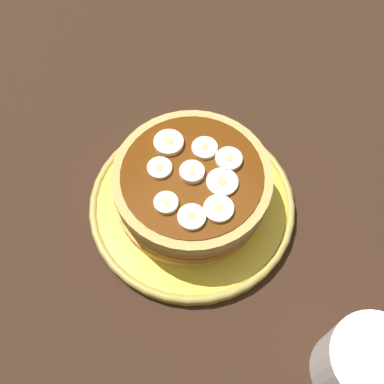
# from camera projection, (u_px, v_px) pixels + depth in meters

# --- Properties ---
(ground_plane) EXTENTS (1.40, 1.40, 0.03)m
(ground_plane) POSITION_uv_depth(u_px,v_px,m) (192.00, 213.00, 0.61)
(ground_plane) COLOR black
(plate) EXTENTS (0.26, 0.26, 0.02)m
(plate) POSITION_uv_depth(u_px,v_px,m) (192.00, 204.00, 0.59)
(plate) COLOR yellow
(plate) RESTS_ON ground_plane
(pancake_stack) EXTENTS (0.19, 0.19, 0.07)m
(pancake_stack) POSITION_uv_depth(u_px,v_px,m) (189.00, 188.00, 0.56)
(pancake_stack) COLOR tan
(pancake_stack) RESTS_ON plate
(banana_slice_0) EXTENTS (0.03, 0.03, 0.01)m
(banana_slice_0) POSITION_uv_depth(u_px,v_px,m) (193.00, 174.00, 0.52)
(banana_slice_0) COLOR #F2E8B3
(banana_slice_0) RESTS_ON pancake_stack
(banana_slice_1) EXTENTS (0.03, 0.03, 0.01)m
(banana_slice_1) POSITION_uv_depth(u_px,v_px,m) (166.00, 203.00, 0.51)
(banana_slice_1) COLOR #FEECBA
(banana_slice_1) RESTS_ON pancake_stack
(banana_slice_2) EXTENTS (0.03, 0.03, 0.01)m
(banana_slice_2) POSITION_uv_depth(u_px,v_px,m) (229.00, 160.00, 0.53)
(banana_slice_2) COLOR #F0EFBE
(banana_slice_2) RESTS_ON pancake_stack
(banana_slice_3) EXTENTS (0.03, 0.03, 0.01)m
(banana_slice_3) POSITION_uv_depth(u_px,v_px,m) (169.00, 143.00, 0.55)
(banana_slice_3) COLOR #F5E6B4
(banana_slice_3) RESTS_ON pancake_stack
(banana_slice_4) EXTENTS (0.03, 0.03, 0.01)m
(banana_slice_4) POSITION_uv_depth(u_px,v_px,m) (205.00, 148.00, 0.54)
(banana_slice_4) COLOR beige
(banana_slice_4) RESTS_ON pancake_stack
(banana_slice_5) EXTENTS (0.03, 0.03, 0.01)m
(banana_slice_5) POSITION_uv_depth(u_px,v_px,m) (160.00, 168.00, 0.53)
(banana_slice_5) COLOR #F6E7BD
(banana_slice_5) RESTS_ON pancake_stack
(banana_slice_6) EXTENTS (0.03, 0.03, 0.01)m
(banana_slice_6) POSITION_uv_depth(u_px,v_px,m) (192.00, 217.00, 0.50)
(banana_slice_6) COLOR #F1EDB9
(banana_slice_6) RESTS_ON pancake_stack
(banana_slice_7) EXTENTS (0.04, 0.04, 0.01)m
(banana_slice_7) POSITION_uv_depth(u_px,v_px,m) (222.00, 183.00, 0.52)
(banana_slice_7) COLOR #FBEBC1
(banana_slice_7) RESTS_ON pancake_stack
(banana_slice_8) EXTENTS (0.03, 0.03, 0.01)m
(banana_slice_8) POSITION_uv_depth(u_px,v_px,m) (219.00, 209.00, 0.50)
(banana_slice_8) COLOR #F0F2B3
(banana_slice_8) RESTS_ON pancake_stack
(coffee_mug) EXTENTS (0.12, 0.09, 0.08)m
(coffee_mug) POSITION_uv_depth(u_px,v_px,m) (366.00, 362.00, 0.47)
(coffee_mug) COLOR white
(coffee_mug) RESTS_ON ground_plane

